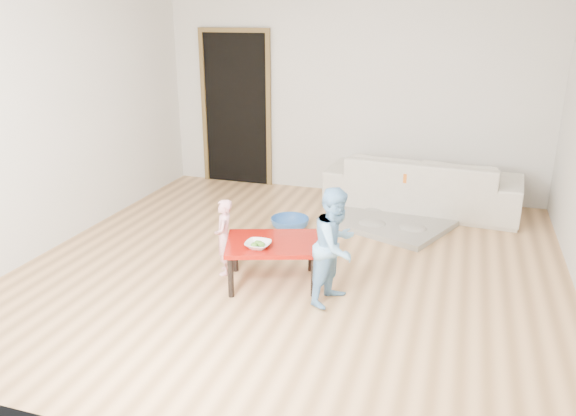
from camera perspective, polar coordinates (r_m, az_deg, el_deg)
The scene contains 13 objects.
floor at distance 5.42m, azimuth 0.65°, elevation -5.83°, with size 5.00×5.00×0.01m, color #9D7143.
back_wall at distance 7.41m, azimuth 6.49°, elevation 11.38°, with size 5.00×0.02×2.60m, color beige.
left_wall at distance 6.21m, azimuth -22.22°, elevation 8.59°, with size 0.02×5.00×2.60m, color beige.
doorway at distance 7.90m, azimuth -5.24°, elevation 9.89°, with size 1.02×0.08×2.11m, color brown, non-canonical shape.
sofa at distance 7.04m, azimuth 13.49°, elevation 2.50°, with size 2.28×0.89×0.67m, color beige.
cushion at distance 6.82m, azimuth 10.87°, elevation 3.55°, with size 0.41×0.36×0.11m, color orange.
red_table at distance 5.00m, azimuth -1.56°, elevation -5.54°, with size 0.80×0.60×0.40m, color maroon, non-canonical shape.
bowl at distance 4.79m, azimuth -3.06°, elevation -3.75°, with size 0.22×0.22×0.05m, color white.
broccoli at distance 4.79m, azimuth -3.06°, elevation -3.74°, with size 0.12×0.12×0.06m, color #2D5919, non-canonical shape.
child_pink at distance 5.17m, azimuth -6.52°, elevation -2.94°, with size 0.26×0.17×0.71m, color #FD7383.
child_blue at distance 4.60m, azimuth 4.88°, elevation -3.87°, with size 0.48×0.38×0.99m, color #68ABF1.
basin at distance 6.27m, azimuth 0.19°, elevation -1.60°, with size 0.43×0.43×0.13m, color #2A599F.
blanket at distance 6.56m, azimuth 10.27°, elevation -1.30°, with size 1.29×1.08×0.06m, color gray, non-canonical shape.
Camera 1 is at (1.43, -4.70, 2.30)m, focal length 35.00 mm.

